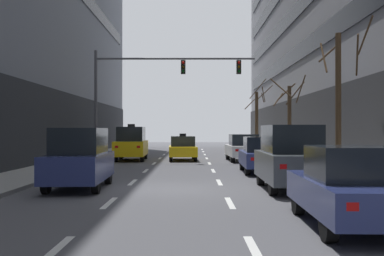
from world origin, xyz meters
name	(u,v)px	position (x,y,z in m)	size (l,w,h in m)	color
ground_plane	(174,189)	(0.00, 0.00, 0.00)	(120.00, 120.00, 0.00)	#515156
sidewalk_right	(361,187)	(6.29, 0.00, 0.07)	(2.78, 80.00, 0.14)	gray
lane_stripe_l1_s2	(55,250)	(-1.63, -8.00, 0.00)	(0.16, 2.00, 0.01)	silver
lane_stripe_l1_s3	(109,203)	(-1.63, -3.00, 0.00)	(0.16, 2.00, 0.01)	silver
lane_stripe_l1_s4	(132,182)	(-1.63, 2.00, 0.00)	(0.16, 2.00, 0.01)	silver
lane_stripe_l1_s5	(145,171)	(-1.63, 7.00, 0.00)	(0.16, 2.00, 0.01)	silver
lane_stripe_l1_s6	(154,163)	(-1.63, 12.00, 0.00)	(0.16, 2.00, 0.01)	silver
lane_stripe_l1_s7	(160,158)	(-1.63, 17.00, 0.00)	(0.16, 2.00, 0.01)	silver
lane_stripe_l1_s8	(164,155)	(-1.63, 22.00, 0.00)	(0.16, 2.00, 0.01)	silver
lane_stripe_l1_s9	(167,152)	(-1.63, 27.00, 0.00)	(0.16, 2.00, 0.01)	silver
lane_stripe_l1_s10	(170,149)	(-1.63, 32.00, 0.00)	(0.16, 2.00, 0.01)	silver
lane_stripe_l2_s2	(254,250)	(1.63, -8.00, 0.00)	(0.16, 2.00, 0.01)	silver
lane_stripe_l2_s3	(230,203)	(1.63, -3.00, 0.00)	(0.16, 2.00, 0.01)	silver
lane_stripe_l2_s4	(219,182)	(1.63, 2.00, 0.00)	(0.16, 2.00, 0.01)	silver
lane_stripe_l2_s5	(213,171)	(1.63, 7.00, 0.00)	(0.16, 2.00, 0.01)	silver
lane_stripe_l2_s6	(209,163)	(1.63, 12.00, 0.00)	(0.16, 2.00, 0.01)	silver
lane_stripe_l2_s7	(206,158)	(1.63, 17.00, 0.00)	(0.16, 2.00, 0.01)	silver
lane_stripe_l2_s8	(204,155)	(1.63, 22.00, 0.00)	(0.16, 2.00, 0.01)	silver
lane_stripe_l2_s9	(203,152)	(1.63, 27.00, 0.00)	(0.16, 2.00, 0.01)	silver
lane_stripe_l2_s10	(202,149)	(1.63, 32.00, 0.00)	(0.16, 2.00, 0.01)	silver
taxi_driving_0	(182,148)	(0.00, 14.85, 0.78)	(1.93, 4.27, 1.75)	black
car_driving_1	(79,158)	(-3.17, 0.09, 1.02)	(1.90, 4.28, 2.04)	black
taxi_driving_2	(131,144)	(-3.34, 14.80, 1.09)	(2.00, 4.55, 2.36)	black
car_parked_0	(351,187)	(3.85, -6.17, 0.81)	(1.97, 4.45, 1.65)	black
car_parked_1	(290,158)	(3.85, -0.26, 1.06)	(1.88, 4.43, 2.13)	black
car_parked_2	(262,155)	(3.85, 5.95, 0.82)	(1.95, 4.47, 1.66)	black
car_parked_3	(243,148)	(3.85, 14.06, 0.84)	(2.03, 4.60, 1.70)	black
traffic_signal_0	(151,81)	(-1.92, 13.07, 4.97)	(9.85, 0.35, 6.72)	#4C4C51
street_tree_0	(257,119)	(6.05, 23.52, 2.89)	(2.35, 2.11, 6.19)	#4C3823
street_tree_1	(339,100)	(6.05, 1.62, 3.10)	(1.76, 1.96, 5.83)	#4C3823
street_tree_2	(289,119)	(6.01, 10.33, 2.60)	(1.94, 2.00, 4.85)	#4C3823
pedestrian_0	(313,150)	(6.14, 5.74, 1.05)	(0.24, 0.53, 1.58)	#383D59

